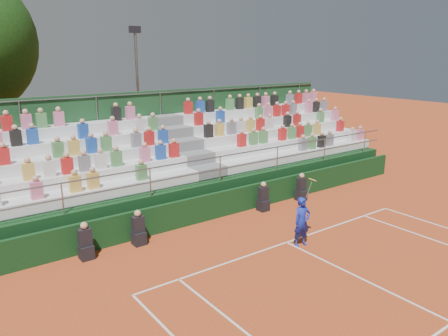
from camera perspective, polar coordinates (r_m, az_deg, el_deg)
ground at (r=14.75m, az=8.17°, el=-9.61°), size 90.00×90.00×0.00m
courtside_wall at (r=16.82m, az=0.61°, el=-4.50°), size 20.00×0.15×1.00m
line_officials at (r=15.82m, az=-1.95°, el=-5.87°), size 9.62×0.40×1.19m
grandstand at (r=19.22m, az=-5.17°, el=-0.23°), size 20.00×5.20×4.40m
tennis_player at (r=14.32m, az=10.16°, el=-6.90°), size 0.85×0.48×2.22m
floodlight_mast at (r=24.80m, az=-11.22°, el=10.65°), size 0.60×0.25×7.44m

